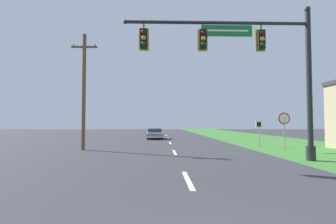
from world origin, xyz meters
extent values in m
cube|color=#38752D|center=(10.50, 30.00, 0.02)|extent=(10.00, 110.00, 0.04)
cube|color=silver|center=(0.00, 6.00, 0.01)|extent=(0.16, 2.80, 0.01)
cube|color=silver|center=(0.00, 14.00, 0.01)|extent=(0.16, 2.80, 0.01)
cube|color=silver|center=(0.00, 22.00, 0.01)|extent=(0.16, 2.80, 0.01)
cube|color=silver|center=(0.00, 30.00, 0.01)|extent=(0.16, 2.80, 0.01)
cube|color=silver|center=(0.00, 38.00, 0.01)|extent=(0.16, 2.80, 0.01)
cylinder|color=#232326|center=(6.40, 10.02, 0.39)|extent=(0.44, 0.44, 0.70)
cylinder|color=#232326|center=(6.40, 10.02, 3.71)|extent=(0.26, 0.26, 7.33)
sphere|color=#232326|center=(6.40, 10.02, 7.51)|extent=(0.28, 0.28, 0.28)
cylinder|color=#232326|center=(1.89, 10.02, 6.77)|extent=(9.01, 0.16, 0.16)
sphere|color=#232326|center=(-2.61, 10.02, 6.77)|extent=(0.21, 0.21, 0.21)
cube|color=#196B33|center=(2.35, 10.02, 6.38)|extent=(2.50, 0.06, 0.55)
cube|color=white|center=(2.35, 9.98, 6.38)|extent=(2.10, 0.01, 0.08)
cylinder|color=black|center=(-1.71, 10.02, 6.60)|extent=(0.06, 0.06, 0.35)
cube|color=yellow|center=(-1.71, 10.15, 5.95)|extent=(0.50, 0.03, 1.11)
cube|color=black|center=(-1.71, 10.02, 5.95)|extent=(0.34, 0.24, 0.95)
sphere|color=#4C0F0C|center=(-1.71, 9.88, 6.23)|extent=(0.22, 0.22, 0.22)
sphere|color=orange|center=(-1.71, 9.88, 5.95)|extent=(0.22, 0.22, 0.22)
sphere|color=#0F3D19|center=(-1.71, 9.88, 5.66)|extent=(0.22, 0.22, 0.22)
cylinder|color=black|center=(1.17, 10.02, 6.60)|extent=(0.06, 0.06, 0.35)
cube|color=yellow|center=(1.17, 10.15, 5.95)|extent=(0.50, 0.03, 1.11)
cube|color=black|center=(1.17, 10.02, 5.95)|extent=(0.34, 0.24, 0.95)
sphere|color=#4C0F0C|center=(1.17, 9.88, 6.23)|extent=(0.22, 0.22, 0.22)
sphere|color=orange|center=(1.17, 9.88, 5.95)|extent=(0.22, 0.22, 0.22)
sphere|color=#0F3D19|center=(1.17, 9.88, 5.66)|extent=(0.22, 0.22, 0.22)
cylinder|color=black|center=(4.06, 10.02, 6.60)|extent=(0.06, 0.06, 0.35)
cube|color=yellow|center=(4.06, 10.15, 5.95)|extent=(0.50, 0.03, 1.11)
cube|color=black|center=(4.06, 10.02, 5.95)|extent=(0.34, 0.24, 0.95)
sphere|color=#4C0F0C|center=(4.06, 9.88, 6.23)|extent=(0.22, 0.22, 0.22)
sphere|color=orange|center=(4.06, 9.88, 5.95)|extent=(0.22, 0.22, 0.22)
sphere|color=#0F3D19|center=(4.06, 9.88, 5.66)|extent=(0.22, 0.22, 0.22)
cylinder|color=black|center=(-0.87, 30.46, 0.32)|extent=(0.22, 0.64, 0.64)
cylinder|color=black|center=(-2.47, 30.39, 0.32)|extent=(0.22, 0.64, 0.64)
cylinder|color=black|center=(-0.74, 27.31, 0.32)|extent=(0.22, 0.64, 0.64)
cylinder|color=black|center=(-2.34, 27.25, 0.32)|extent=(0.22, 0.64, 0.64)
cube|color=#B7B7BC|center=(-1.61, 28.85, 0.50)|extent=(2.01, 4.62, 0.55)
cube|color=#283342|center=(-1.61, 28.97, 0.98)|extent=(1.68, 1.98, 0.42)
cube|color=#B7B7BC|center=(-1.61, 28.97, 1.16)|extent=(1.64, 1.94, 0.06)
cube|color=#B71414|center=(-1.51, 26.61, 0.56)|extent=(1.68, 0.13, 0.14)
cylinder|color=gray|center=(7.12, 14.20, 1.14)|extent=(0.07, 0.07, 2.20)
cylinder|color=red|center=(7.12, 14.20, 2.16)|extent=(0.76, 0.04, 0.76)
cylinder|color=white|center=(7.12, 14.17, 2.16)|extent=(0.61, 0.01, 0.61)
cylinder|color=gray|center=(6.73, 17.53, 1.04)|extent=(0.06, 0.06, 2.00)
cube|color=white|center=(6.73, 17.53, 1.77)|extent=(0.55, 0.04, 0.60)
cube|color=black|center=(6.73, 17.50, 1.77)|extent=(0.31, 0.01, 0.34)
cylinder|color=brown|center=(-6.25, 15.79, 4.06)|extent=(0.26, 0.26, 8.11)
cube|color=brown|center=(-6.25, 15.79, 7.21)|extent=(1.80, 0.12, 0.12)
cylinder|color=#333338|center=(-7.00, 15.79, 7.33)|extent=(0.08, 0.08, 0.12)
cylinder|color=#333338|center=(-5.50, 15.79, 7.33)|extent=(0.08, 0.08, 0.12)
camera|label=1|loc=(-0.88, -2.54, 1.84)|focal=28.00mm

